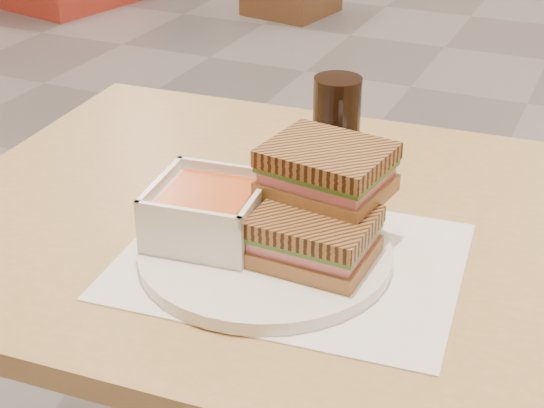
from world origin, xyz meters
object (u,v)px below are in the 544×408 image
at_px(plate, 266,253).
at_px(panini_lower, 314,237).
at_px(soup_bowl, 209,214).
at_px(main_table, 400,316).
at_px(cola_glass, 336,127).

distance_m(plate, panini_lower, 0.07).
bearing_deg(soup_bowl, plate, 1.96).
bearing_deg(main_table, cola_glass, 137.11).
bearing_deg(cola_glass, panini_lower, -74.99).
height_order(plate, cola_glass, cola_glass).
distance_m(main_table, cola_glass, 0.27).
xyz_separation_m(main_table, soup_bowl, (-0.20, -0.12, 0.16)).
bearing_deg(soup_bowl, cola_glass, 75.78).
xyz_separation_m(main_table, cola_glass, (-0.14, 0.13, 0.18)).
bearing_deg(panini_lower, plate, -179.87).
bearing_deg(main_table, panini_lower, -123.55).
bearing_deg(main_table, soup_bowl, -150.29).
relative_size(main_table, plate, 4.32).
bearing_deg(plate, main_table, 40.44).
relative_size(plate, panini_lower, 2.24).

